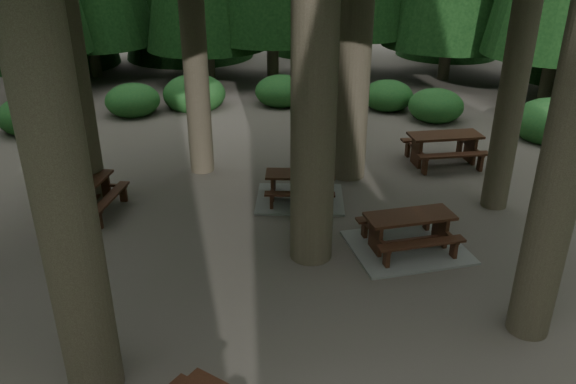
{
  "coord_description": "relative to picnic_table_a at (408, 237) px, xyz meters",
  "views": [
    {
      "loc": [
        -0.75,
        -9.47,
        5.95
      ],
      "look_at": [
        0.42,
        0.93,
        1.1
      ],
      "focal_mm": 35.0,
      "sensor_mm": 36.0,
      "label": 1
    }
  ],
  "objects": [
    {
      "name": "picnic_table_a",
      "position": [
        0.0,
        0.0,
        0.0
      ],
      "size": [
        2.51,
        2.17,
        0.78
      ],
      "rotation": [
        0.0,
        0.0,
        0.13
      ],
      "color": "gray",
      "rests_on": "ground"
    },
    {
      "name": "shrub_ring",
      "position": [
        -2.12,
        0.5,
        0.14
      ],
      "size": [
        23.86,
        24.64,
        1.49
      ],
      "color": "#205F29",
      "rests_on": "ground"
    },
    {
      "name": "picnic_table_b",
      "position": [
        -6.9,
        2.42,
        0.23
      ],
      "size": [
        1.77,
        2.02,
        0.75
      ],
      "rotation": [
        0.0,
        0.0,
        1.33
      ],
      "color": "#381D10",
      "rests_on": "ground"
    },
    {
      "name": "picnic_table_d",
      "position": [
        2.42,
        4.48,
        0.31
      ],
      "size": [
        2.06,
        1.69,
        0.86
      ],
      "rotation": [
        0.0,
        0.0,
        0.04
      ],
      "color": "#381D10",
      "rests_on": "ground"
    },
    {
      "name": "picnic_table_c",
      "position": [
        -1.9,
        2.54,
        -0.03
      ],
      "size": [
        2.33,
        2.02,
        0.71
      ],
      "rotation": [
        0.0,
        0.0,
        -0.14
      ],
      "color": "gray",
      "rests_on": "ground"
    },
    {
      "name": "ground",
      "position": [
        -2.82,
        -0.25,
        -0.26
      ],
      "size": [
        80.0,
        80.0,
        0.0
      ],
      "primitive_type": "plane",
      "color": "#504A41",
      "rests_on": "ground"
    }
  ]
}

